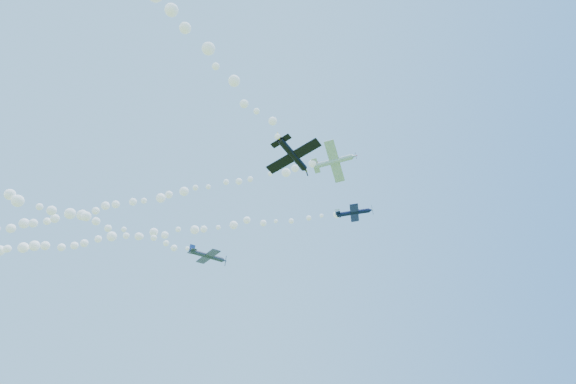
{
  "coord_description": "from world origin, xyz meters",
  "views": [
    {
      "loc": [
        0.49,
        -53.78,
        2.0
      ],
      "look_at": [
        7.5,
        -3.91,
        44.49
      ],
      "focal_mm": 30.0,
      "sensor_mm": 36.0,
      "label": 1
    }
  ],
  "objects": [
    {
      "name": "plane_white",
      "position": [
        14.12,
        -5.01,
        50.17
      ],
      "size": [
        6.55,
        6.66,
        2.36
      ],
      "rotation": [
        -0.3,
        -0.07,
        -0.43
      ],
      "color": "silver"
    },
    {
      "name": "plane_black",
      "position": [
        6.23,
        -17.03,
        38.55
      ],
      "size": [
        5.7,
        5.45,
        1.78
      ],
      "rotation": [
        -0.19,
        -0.01,
        0.89
      ],
      "color": "black"
    },
    {
      "name": "plane_navy",
      "position": [
        20.07,
        6.91,
        50.57
      ],
      "size": [
        6.36,
        6.64,
        1.91
      ],
      "rotation": [
        0.21,
        -0.05,
        -0.31
      ],
      "color": "#0C1237"
    },
    {
      "name": "plane_grey",
      "position": [
        -3.07,
        12.11,
        43.38
      ],
      "size": [
        6.41,
        6.7,
        1.86
      ],
      "rotation": [
        0.19,
        -0.03,
        0.41
      ],
      "color": "#393E54"
    },
    {
      "name": "smoke_trail_navy",
      "position": [
        -14.66,
        18.05,
        50.36
      ],
      "size": [
        65.94,
        22.73,
        2.55
      ],
      "primitive_type": null,
      "color": "white"
    },
    {
      "name": "smoke_trail_white",
      "position": [
        -26.35,
        13.38,
        49.85
      ],
      "size": [
        77.49,
        36.56,
        2.87
      ],
      "primitive_type": null,
      "color": "white"
    }
  ]
}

